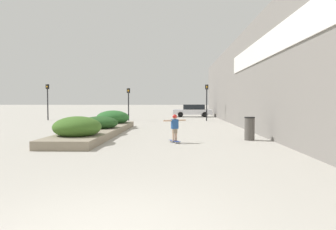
{
  "coord_description": "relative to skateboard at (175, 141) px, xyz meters",
  "views": [
    {
      "loc": [
        1.06,
        -3.97,
        1.83
      ],
      "look_at": [
        0.43,
        15.48,
        0.94
      ],
      "focal_mm": 32.0,
      "sensor_mm": 36.0,
      "label": 1
    }
  ],
  "objects": [
    {
      "name": "car_leftmost",
      "position": [
        1.89,
        22.07,
        0.69
      ],
      "size": [
        4.51,
        1.87,
        1.45
      ],
      "rotation": [
        0.0,
        0.0,
        1.57
      ],
      "color": "silver",
      "rests_on": "ground_plane"
    },
    {
      "name": "traffic_light_left",
      "position": [
        -4.55,
        15.14,
        2.06
      ],
      "size": [
        0.28,
        0.3,
        3.07
      ],
      "color": "black",
      "rests_on": "ground_plane"
    },
    {
      "name": "skateboarder",
      "position": [
        0.0,
        0.0,
        0.73
      ],
      "size": [
        1.0,
        0.56,
        1.17
      ],
      "rotation": [
        0.0,
        0.0,
        0.48
      ],
      "color": "tan",
      "rests_on": "skateboard"
    },
    {
      "name": "skateboard",
      "position": [
        0.0,
        0.0,
        0.0
      ],
      "size": [
        0.54,
        0.78,
        0.09
      ],
      "rotation": [
        0.0,
        0.0,
        0.48
      ],
      "color": "navy",
      "rests_on": "ground_plane"
    },
    {
      "name": "traffic_light_right",
      "position": [
        2.84,
        14.9,
        2.25
      ],
      "size": [
        0.28,
        0.3,
        3.39
      ],
      "color": "black",
      "rests_on": "ground_plane"
    },
    {
      "name": "planter_box",
      "position": [
        -4.24,
        3.43,
        0.41
      ],
      "size": [
        2.28,
        11.17,
        1.21
      ],
      "color": "gray",
      "rests_on": "ground_plane"
    },
    {
      "name": "trash_bin",
      "position": [
        3.51,
        0.97,
        0.48
      ],
      "size": [
        0.49,
        0.49,
        1.1
      ],
      "color": "#514C47",
      "rests_on": "ground_plane"
    },
    {
      "name": "building_wall_right",
      "position": [
        4.82,
        6.31,
        3.22
      ],
      "size": [
        0.67,
        46.57,
        6.55
      ],
      "color": "gray",
      "rests_on": "ground_plane"
    },
    {
      "name": "traffic_light_far_left",
      "position": [
        -12.49,
        15.44,
        2.3
      ],
      "size": [
        0.28,
        0.3,
        3.48
      ],
      "color": "black",
      "rests_on": "ground_plane"
    },
    {
      "name": "car_center_left",
      "position": [
        10.88,
        20.64,
        0.77
      ],
      "size": [
        4.7,
        2.03,
        1.56
      ],
      "rotation": [
        0.0,
        0.0,
        1.57
      ],
      "color": "#BCBCC1",
      "rests_on": "ground_plane"
    }
  ]
}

